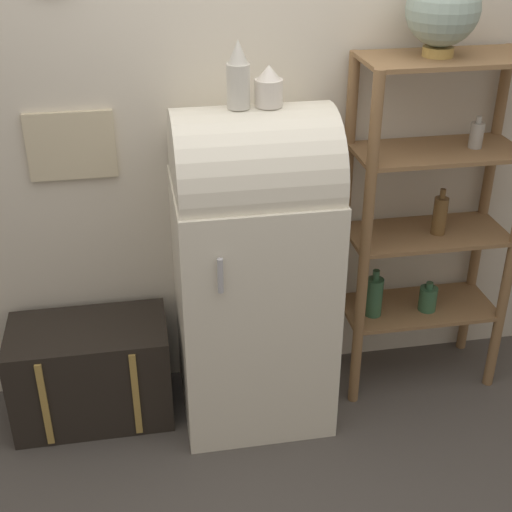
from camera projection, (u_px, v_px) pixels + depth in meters
ground_plane at (262, 436)px, 3.33m from camera, size 12.00×12.00×0.00m
wall_back at (239, 118)px, 3.18m from camera, size 7.00×0.09×2.70m
refrigerator at (253, 265)px, 3.16m from camera, size 0.68×0.64×1.50m
suitcase_trunk at (92, 372)px, 3.36m from camera, size 0.73×0.42×0.49m
shelf_unit at (429, 215)px, 3.32m from camera, size 0.77×0.37×1.64m
globe at (443, 9)px, 2.87m from camera, size 0.30×0.30×0.34m
vase_left at (238, 77)px, 2.75m from camera, size 0.09×0.09×0.27m
vase_center at (269, 87)px, 2.80m from camera, size 0.11×0.11×0.16m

